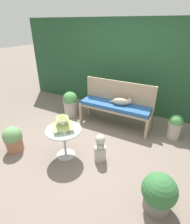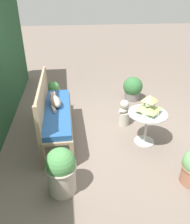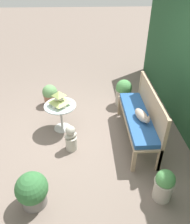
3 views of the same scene
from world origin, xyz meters
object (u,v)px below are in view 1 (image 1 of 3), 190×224
object	(u,v)px
patio_table	(64,135)
potted_plant_table_near	(13,139)
potted_plant_table_far	(175,126)
potted_plant_patio_mid	(159,193)
garden_bust	(100,148)
potted_plant_bench_right	(70,103)
pagoda_birdhouse	(63,123)
garden_bench	(115,107)
cat	(122,101)

from	to	relation	value
patio_table	potted_plant_table_near	xyz separation A→B (m)	(-0.95, -0.34, -0.19)
patio_table	potted_plant_table_far	world-z (taller)	patio_table
potted_plant_table_far	potted_plant_table_near	size ratio (longest dim) A/B	1.06
patio_table	potted_plant_patio_mid	world-z (taller)	patio_table
garden_bust	potted_plant_bench_right	size ratio (longest dim) A/B	0.80
potted_plant_table_near	pagoda_birdhouse	bearing A→B (deg)	19.58
garden_bust	garden_bench	bearing A→B (deg)	160.52
garden_bench	potted_plant_table_near	distance (m)	2.22
potted_plant_table_far	potted_plant_patio_mid	bearing A→B (deg)	-89.95
garden_bust	potted_plant_table_far	world-z (taller)	potted_plant_table_far
garden_bench	potted_plant_table_far	xyz separation A→B (m)	(1.32, 0.11, -0.19)
garden_bench	potted_plant_table_near	xyz separation A→B (m)	(-1.32, -1.78, -0.21)
potted_plant_patio_mid	garden_bust	bearing A→B (deg)	155.99
garden_bust	potted_plant_bench_right	bearing A→B (deg)	-159.29
garden_bench	garden_bust	xyz separation A→B (m)	(0.24, -1.23, -0.23)
potted_plant_table_near	garden_bust	bearing A→B (deg)	19.52
potted_plant_table_far	potted_plant_table_near	distance (m)	3.24
garden_bust	potted_plant_bench_right	distance (m)	1.87
patio_table	pagoda_birdhouse	size ratio (longest dim) A/B	1.84
patio_table	pagoda_birdhouse	bearing A→B (deg)	135.00
potted_plant_table_far	garden_bust	bearing A→B (deg)	-128.68
garden_bench	patio_table	xyz separation A→B (m)	(-0.36, -1.44, -0.02)
potted_plant_bench_right	pagoda_birdhouse	bearing A→B (deg)	-58.27
garden_bust	potted_plant_patio_mid	distance (m)	1.18
garden_bench	pagoda_birdhouse	xyz separation A→B (m)	(-0.36, -1.44, 0.23)
garden_bench	pagoda_birdhouse	world-z (taller)	pagoda_birdhouse
cat	potted_plant_bench_right	world-z (taller)	cat
pagoda_birdhouse	potted_plant_table_near	world-z (taller)	pagoda_birdhouse
garden_bust	potted_plant_table_near	bearing A→B (deg)	-101.12
garden_bench	potted_plant_bench_right	size ratio (longest dim) A/B	2.60
cat	patio_table	xyz separation A→B (m)	(-0.51, -1.47, -0.18)
potted_plant_patio_mid	garden_bench	bearing A→B (deg)	127.68
potted_plant_patio_mid	potted_plant_bench_right	bearing A→B (deg)	147.00
patio_table	potted_plant_table_far	distance (m)	2.30
garden_bust	potted_plant_bench_right	world-z (taller)	potted_plant_bench_right
garden_bench	potted_plant_patio_mid	distance (m)	2.17
potted_plant_table_near	potted_plant_patio_mid	distance (m)	2.64
garden_bench	garden_bust	world-z (taller)	garden_bench
potted_plant_bench_right	potted_plant_table_far	world-z (taller)	potted_plant_bench_right
garden_bench	potted_plant_bench_right	distance (m)	1.23
potted_plant_patio_mid	potted_plant_table_near	bearing A→B (deg)	-178.42
potted_plant_table_far	potted_plant_patio_mid	size ratio (longest dim) A/B	0.97
garden_bust	cat	bearing A→B (deg)	153.88
cat	pagoda_birdhouse	bearing A→B (deg)	-123.65
patio_table	potted_plant_patio_mid	distance (m)	1.71
patio_table	pagoda_birdhouse	world-z (taller)	pagoda_birdhouse
garden_bust	potted_plant_patio_mid	xyz separation A→B (m)	(1.08, -0.48, 0.04)
patio_table	garden_bust	xyz separation A→B (m)	(0.61, 0.21, -0.21)
garden_bust	potted_plant_table_far	size ratio (longest dim) A/B	0.97
pagoda_birdhouse	potted_plant_patio_mid	world-z (taller)	pagoda_birdhouse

